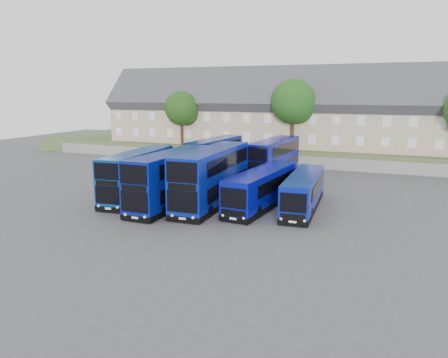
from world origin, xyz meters
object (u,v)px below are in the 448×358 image
dd_front_left (138,176)px  tree_west (183,110)px  tree_mid (294,103)px  dd_front_mid (171,180)px  coach_east_a (263,189)px

dd_front_left → tree_west: (-7.27, 22.90, 4.96)m
tree_west → tree_mid: (16.00, 0.50, 1.02)m
dd_front_mid → tree_west: bearing=115.0°
dd_front_left → tree_west: size_ratio=1.42×
dd_front_left → tree_mid: (8.73, 23.40, 5.98)m
dd_front_mid → tree_west: (-11.26, 23.91, 4.82)m
dd_front_left → tree_west: 24.53m
dd_front_left → dd_front_mid: dd_front_mid is taller
tree_west → tree_mid: bearing=1.8°
tree_west → coach_east_a: bearing=-49.0°
dd_front_left → coach_east_a: bearing=1.8°
coach_east_a → tree_mid: tree_mid is taller
coach_east_a → tree_west: (-18.61, 21.38, 5.52)m
coach_east_a → tree_mid: size_ratio=1.26×
dd_front_left → dd_front_mid: (3.99, -1.01, 0.14)m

